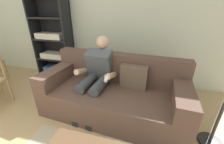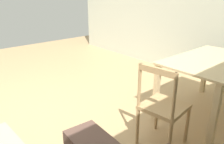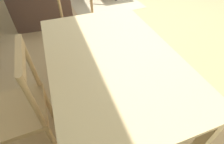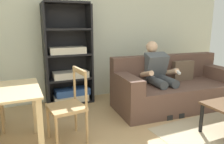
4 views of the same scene
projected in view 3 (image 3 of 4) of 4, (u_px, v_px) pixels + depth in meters
The scene contains 4 objects.
ground_plane at pixel (143, 13), 3.32m from camera, with size 8.25×8.25×0.00m, color tan.
dining_table at pixel (112, 67), 1.24m from camera, with size 1.32×0.85×0.76m.
dining_chair_near_wall at pixel (19, 111), 1.20m from camera, with size 0.43×0.43×0.92m.
dining_chair_facing_couch at pixel (83, 27), 2.04m from camera, with size 0.47×0.47×0.93m.
Camera 3 is at (-2.78, 1.67, 1.48)m, focal length 27.48 mm.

